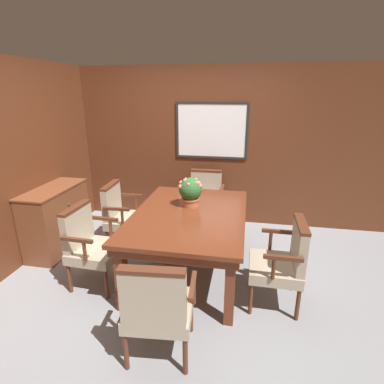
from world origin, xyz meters
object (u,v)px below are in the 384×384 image
dining_table (190,220)px  chair_head_near (158,306)px  chair_left_far (122,214)px  chair_left_near (90,243)px  chair_head_far (205,198)px  chair_right_near (283,260)px  potted_plant (190,191)px  sideboard_cabinet (57,219)px

dining_table → chair_head_near: (-0.01, -1.27, -0.17)m
chair_left_far → chair_left_near: same height
chair_head_far → chair_right_near: bearing=-59.6°
potted_plant → chair_head_near: bearing=-89.0°
dining_table → chair_right_near: bearing=-21.6°
chair_head_near → chair_head_far: size_ratio=1.00×
sideboard_cabinet → dining_table: bearing=-6.3°
chair_head_far → chair_left_near: size_ratio=1.00×
chair_right_near → sideboard_cabinet: bearing=-101.4°
chair_right_near → chair_left_far: bearing=-111.5°
chair_left_near → chair_right_near: bearing=-86.6°
dining_table → chair_left_near: (-1.03, -0.42, -0.17)m
chair_left_near → dining_table: bearing=-64.8°
dining_table → potted_plant: potted_plant is taller
chair_left_near → potted_plant: bearing=-54.5°
chair_head_near → sideboard_cabinet: size_ratio=0.90×
chair_head_far → sideboard_cabinet: chair_head_far is taller
chair_left_near → potted_plant: size_ratio=2.58×
chair_left_far → potted_plant: bearing=-103.9°
chair_left_far → sideboard_cabinet: (-0.85, -0.21, -0.06)m
dining_table → sideboard_cabinet: bearing=173.7°
chair_left_near → chair_head_near: bearing=-126.7°
dining_table → chair_head_far: chair_head_far is taller
dining_table → chair_head_far: (-0.00, 1.27, -0.17)m
dining_table → chair_left_far: chair_left_far is taller
sideboard_cabinet → chair_head_near: bearing=-38.4°
chair_head_far → chair_left_near: same height
chair_left_far → potted_plant: size_ratio=2.58×
chair_head_near → sideboard_cabinet: bearing=-43.6°
dining_table → chair_head_near: 1.28m
chair_left_far → chair_right_near: bearing=-114.4°
chair_right_near → sideboard_cabinet: size_ratio=0.90×
chair_head_near → potted_plant: size_ratio=2.58×
potted_plant → sideboard_cabinet: bearing=-179.6°
potted_plant → chair_left_far: bearing=168.5°
chair_left_near → sideboard_cabinet: chair_left_near is taller
chair_right_near → chair_left_near: 2.04m
chair_left_far → chair_head_near: 1.96m
chair_right_near → chair_head_far: same height
chair_left_far → chair_head_far: bearing=-52.4°
chair_head_near → chair_left_near: bearing=-44.7°
sideboard_cabinet → chair_left_far: bearing=14.1°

